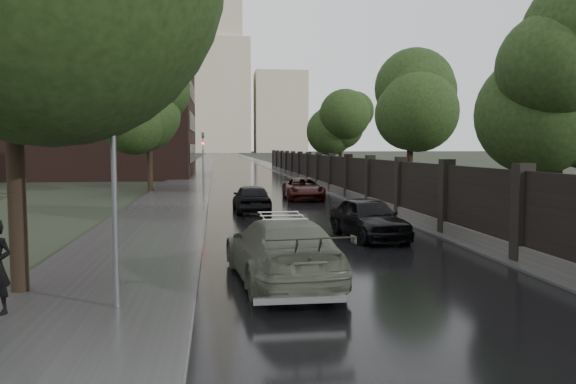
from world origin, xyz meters
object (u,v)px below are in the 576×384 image
(tree_right_a, at_px, (560,91))
(tree_right_c, at_px, (341,126))
(lamp_post, at_px, (114,172))
(volga_sedan, at_px, (282,250))
(tree_right_b, at_px, (411,115))
(tree_left_far, at_px, (149,116))
(traffic_light, at_px, (203,159))
(car_right_near, at_px, (368,218))
(car_right_far, at_px, (303,189))
(hatchback_left, at_px, (252,198))

(tree_right_a, relative_size, tree_right_c, 1.00)
(lamp_post, xyz_separation_m, volga_sedan, (3.34, 2.20, -1.92))
(tree_right_a, bearing_deg, tree_right_b, 90.00)
(tree_right_b, relative_size, lamp_post, 1.37)
(tree_left_far, relative_size, lamp_post, 1.45)
(lamp_post, bearing_deg, volga_sedan, 33.35)
(tree_right_c, bearing_deg, tree_right_b, -90.00)
(traffic_light, height_order, car_right_near, traffic_light)
(volga_sedan, bearing_deg, tree_right_a, -161.72)
(tree_left_far, relative_size, tree_right_c, 1.05)
(tree_left_far, bearing_deg, car_right_near, -64.93)
(traffic_light, xyz_separation_m, volga_sedan, (2.24, -21.30, -1.64))
(tree_right_a, bearing_deg, volga_sedan, -155.77)
(tree_right_c, relative_size, volga_sedan, 1.35)
(tree_left_far, height_order, tree_right_c, tree_left_far)
(tree_right_a, height_order, car_right_near, tree_right_a)
(tree_right_b, relative_size, tree_right_c, 1.00)
(tree_left_far, height_order, car_right_far, tree_left_far)
(lamp_post, distance_m, car_right_far, 23.51)
(traffic_light, xyz_separation_m, hatchback_left, (2.42, -7.47, -1.70))
(lamp_post, bearing_deg, car_right_near, 48.74)
(tree_right_c, xyz_separation_m, car_right_near, (-5.90, -30.52, -4.24))
(tree_left_far, height_order, volga_sedan, tree_left_far)
(traffic_light, relative_size, car_right_far, 0.85)
(tree_right_c, distance_m, car_right_far, 17.72)
(tree_left_far, bearing_deg, traffic_light, -53.53)
(traffic_light, distance_m, car_right_near, 16.69)
(tree_right_a, distance_m, car_right_near, 7.41)
(lamp_post, distance_m, hatchback_left, 16.52)
(tree_left_far, bearing_deg, tree_right_c, 32.83)
(tree_left_far, xyz_separation_m, traffic_light, (3.70, -5.01, -2.84))
(tree_right_a, height_order, traffic_light, tree_right_a)
(lamp_post, relative_size, car_right_far, 1.09)
(tree_right_a, relative_size, car_right_far, 1.50)
(lamp_post, bearing_deg, traffic_light, 87.32)
(tree_right_a, relative_size, traffic_light, 1.75)
(tree_right_a, relative_size, tree_right_b, 1.00)
(hatchback_left, bearing_deg, car_right_near, 111.51)
(tree_right_c, bearing_deg, car_right_near, -100.94)
(tree_right_c, xyz_separation_m, car_right_far, (-5.90, -16.15, -4.30))
(tree_right_b, height_order, car_right_near, tree_right_b)
(hatchback_left, relative_size, car_right_far, 0.87)
(tree_right_b, distance_m, tree_right_c, 18.00)
(traffic_light, distance_m, car_right_far, 6.26)
(tree_left_far, height_order, traffic_light, tree_left_far)
(lamp_post, bearing_deg, tree_right_a, 26.74)
(car_right_near, bearing_deg, lamp_post, -139.08)
(tree_left_far, distance_m, car_right_far, 12.29)
(tree_right_c, relative_size, car_right_near, 1.67)
(tree_left_far, height_order, tree_right_b, tree_left_far)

